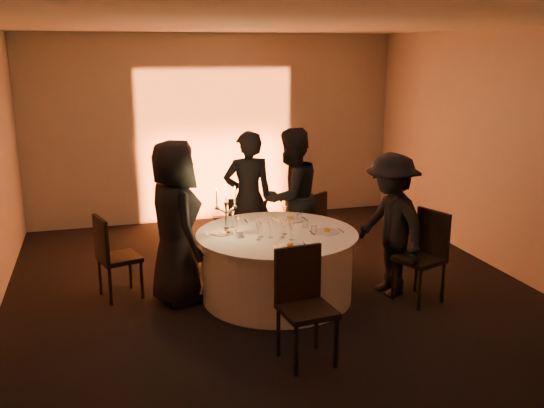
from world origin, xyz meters
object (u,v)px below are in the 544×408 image
object	(u,v)px
guest_back_right	(291,197)
candelabra	(226,216)
chair_back_left	(242,225)
chair_front	(303,298)
chair_back_right	(310,221)
coffee_cup	(240,234)
banquet_table	(277,265)
guest_right	(391,225)
chair_left	(112,253)
chair_right	(425,251)
guest_left	(175,223)
guest_back_left	(248,198)

from	to	relation	value
guest_back_right	candelabra	distance (m)	1.42
chair_back_left	chair_front	xyz separation A→B (m)	(-0.08, -2.69, 0.09)
chair_back_right	coffee_cup	size ratio (longest dim) A/B	8.23
banquet_table	candelabra	xyz separation A→B (m)	(-0.55, 0.10, 0.59)
banquet_table	chair_back_left	world-z (taller)	chair_back_left
guest_right	coffee_cup	distance (m)	1.73
chair_left	candelabra	distance (m)	1.36
banquet_table	candelabra	world-z (taller)	candelabra
banquet_table	guest_back_right	distance (m)	1.27
banquet_table	chair_right	size ratio (longest dim) A/B	1.77
chair_left	guest_back_right	world-z (taller)	guest_back_right
guest_right	candelabra	bearing A→B (deg)	-109.67
candelabra	chair_right	bearing A→B (deg)	-15.85
guest_left	guest_right	bearing A→B (deg)	-113.29
chair_right	guest_back_right	size ratio (longest dim) A/B	0.57
chair_left	chair_front	bearing A→B (deg)	-156.67
guest_left	guest_back_left	world-z (taller)	guest_left
banquet_table	candelabra	bearing A→B (deg)	169.66
chair_back_right	guest_right	world-z (taller)	guest_right
chair_back_left	guest_right	size ratio (longest dim) A/B	0.54
chair_front	guest_back_left	distance (m)	2.63
chair_back_left	guest_back_left	size ratio (longest dim) A/B	0.50
coffee_cup	chair_left	bearing A→B (deg)	158.17
coffee_cup	candelabra	size ratio (longest dim) A/B	0.19
guest_back_right	chair_left	bearing A→B (deg)	-12.10
banquet_table	guest_left	world-z (taller)	guest_left
banquet_table	chair_back_left	xyz separation A→B (m)	(-0.09, 1.30, 0.11)
guest_back_left	guest_right	world-z (taller)	guest_back_left
guest_back_left	banquet_table	bearing A→B (deg)	92.30
chair_back_left	guest_right	bearing A→B (deg)	135.54
banquet_table	chair_right	bearing A→B (deg)	-17.72
guest_left	chair_back_left	bearing A→B (deg)	-55.65
chair_front	guest_back_right	xyz separation A→B (m)	(0.67, 2.43, 0.31)
banquet_table	chair_back_left	distance (m)	1.31
banquet_table	guest_back_left	bearing A→B (deg)	91.15
chair_back_left	chair_right	bearing A→B (deg)	136.13
chair_back_left	guest_back_left	xyz separation A→B (m)	(0.07, -0.08, 0.38)
chair_left	guest_back_left	world-z (taller)	guest_back_left
guest_back_right	coffee_cup	distance (m)	1.44
chair_front	chair_back_left	bearing A→B (deg)	82.05
chair_left	guest_left	size ratio (longest dim) A/B	0.53
chair_front	guest_left	xyz separation A→B (m)	(-0.92, 1.63, 0.32)
chair_right	candelabra	world-z (taller)	candelabra
chair_front	guest_back_left	world-z (taller)	guest_back_left
coffee_cup	chair_back_left	bearing A→B (deg)	75.58
guest_back_left	guest_back_right	world-z (taller)	guest_back_right
banquet_table	chair_back_right	size ratio (longest dim) A/B	1.99
chair_back_left	guest_right	distance (m)	2.08
guest_right	coffee_cup	world-z (taller)	guest_right
chair_front	guest_right	bearing A→B (deg)	32.59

